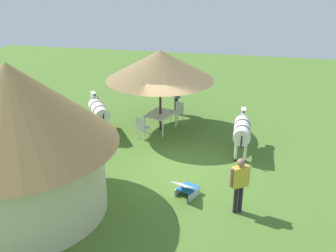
# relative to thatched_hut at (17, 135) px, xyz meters

# --- Properties ---
(ground_plane) EXTENTS (36.00, 36.00, 0.00)m
(ground_plane) POSITION_rel_thatched_hut_xyz_m (3.53, -3.52, -2.37)
(ground_plane) COLOR #4D722A
(thatched_hut) EXTENTS (5.39, 5.39, 4.33)m
(thatched_hut) POSITION_rel_thatched_hut_xyz_m (0.00, 0.00, 0.00)
(thatched_hut) COLOR beige
(thatched_hut) RESTS_ON ground_plane
(shade_umbrella) EXTENTS (4.38, 4.38, 3.40)m
(shade_umbrella) POSITION_rel_thatched_hut_xyz_m (6.36, -2.43, 0.44)
(shade_umbrella) COLOR #432B24
(shade_umbrella) RESTS_ON ground_plane
(patio_dining_table) EXTENTS (1.50, 1.31, 0.74)m
(patio_dining_table) POSITION_rel_thatched_hut_xyz_m (6.36, -2.43, -1.71)
(patio_dining_table) COLOR silver
(patio_dining_table) RESTS_ON ground_plane
(patio_chair_near_lawn) EXTENTS (0.58, 0.59, 0.90)m
(patio_chair_near_lawn) POSITION_rel_thatched_hut_xyz_m (7.38, -3.00, -1.85)
(patio_chair_near_lawn) COLOR white
(patio_chair_near_lawn) RESTS_ON ground_plane
(patio_chair_near_hut) EXTENTS (0.57, 0.58, 0.90)m
(patio_chair_near_hut) POSITION_rel_thatched_hut_xyz_m (5.32, -1.89, -1.85)
(patio_chair_near_hut) COLOR white
(patio_chair_near_hut) RESTS_ON ground_plane
(guest_beside_umbrella) EXTENTS (0.52, 0.42, 1.67)m
(guest_beside_umbrella) POSITION_rel_thatched_hut_xyz_m (8.30, -2.74, -1.36)
(guest_beside_umbrella) COLOR black
(guest_beside_umbrella) RESTS_ON ground_plane
(standing_watcher) EXTENTS (0.42, 0.54, 1.71)m
(standing_watcher) POSITION_rel_thatched_hut_xyz_m (1.11, -5.87, -1.34)
(standing_watcher) COLOR black
(standing_watcher) RESTS_ON ground_plane
(striped_lounge_chair) EXTENTS (0.96, 0.82, 0.62)m
(striped_lounge_chair) POSITION_rel_thatched_hut_xyz_m (1.62, -4.31, -2.11)
(striped_lounge_chair) COLOR #2266B6
(striped_lounge_chair) RESTS_ON ground_plane
(zebra_nearest_camera) EXTENTS (2.21, 0.62, 1.48)m
(zebra_nearest_camera) POSITION_rel_thatched_hut_xyz_m (4.86, -5.84, -1.42)
(zebra_nearest_camera) COLOR silver
(zebra_nearest_camera) RESTS_ON ground_plane
(zebra_by_umbrella) EXTENTS (1.92, 1.42, 1.56)m
(zebra_by_umbrella) POSITION_rel_thatched_hut_xyz_m (5.48, -0.05, -1.35)
(zebra_by_umbrella) COLOR silver
(zebra_by_umbrella) RESTS_ON ground_plane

